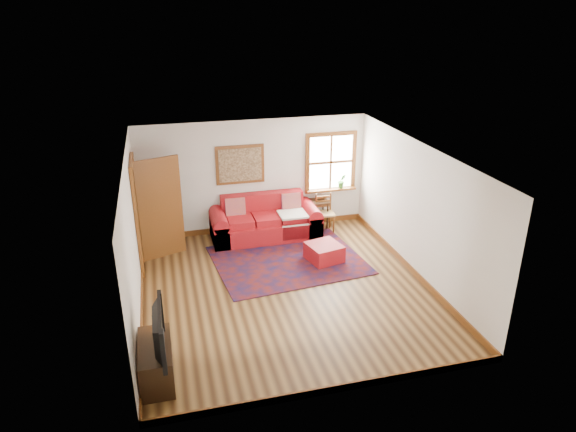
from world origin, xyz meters
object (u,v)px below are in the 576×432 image
object	(u,v)px
red_leather_sofa	(265,224)
ladder_back_chair	(324,211)
media_cabinet	(156,362)
red_ottoman	(324,252)
side_table	(316,206)

from	to	relation	value
red_leather_sofa	ladder_back_chair	xyz separation A→B (m)	(1.35, 0.00, 0.15)
red_leather_sofa	media_cabinet	bearing A→B (deg)	-120.05
red_leather_sofa	red_ottoman	bearing A→B (deg)	-57.99
side_table	ladder_back_chair	size ratio (longest dim) A/B	0.77
red_ottoman	red_leather_sofa	bearing A→B (deg)	108.54
red_leather_sofa	ladder_back_chair	distance (m)	1.36
red_ottoman	side_table	distance (m)	1.67
red_ottoman	ladder_back_chair	world-z (taller)	ladder_back_chair
ladder_back_chair	media_cabinet	bearing A→B (deg)	-132.10
ladder_back_chair	media_cabinet	size ratio (longest dim) A/B	0.86
red_leather_sofa	red_ottoman	world-z (taller)	red_leather_sofa
side_table	ladder_back_chair	distance (m)	0.24
red_ottoman	side_table	size ratio (longest dim) A/B	0.95
red_leather_sofa	media_cabinet	distance (m)	4.80
media_cabinet	red_ottoman	bearing A→B (deg)	39.76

